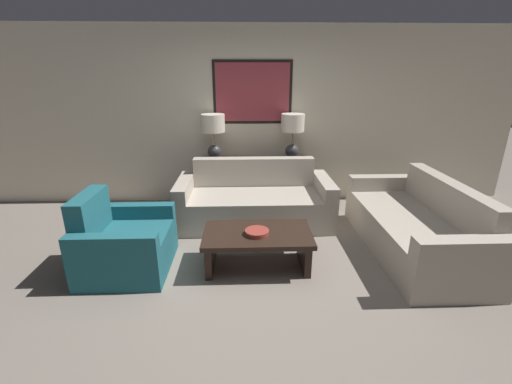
{
  "coord_description": "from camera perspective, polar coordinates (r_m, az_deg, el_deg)",
  "views": [
    {
      "loc": [
        -0.14,
        -3.02,
        1.99
      ],
      "look_at": [
        -0.0,
        0.78,
        0.65
      ],
      "focal_mm": 24.0,
      "sensor_mm": 36.0,
      "label": 1
    }
  ],
  "objects": [
    {
      "name": "ground_plane",
      "position": [
        3.62,
        0.49,
        -13.94
      ],
      "size": [
        20.0,
        20.0,
        0.0
      ],
      "primitive_type": "plane",
      "color": "slate"
    },
    {
      "name": "back_wall",
      "position": [
        5.4,
        -0.58,
        12.38
      ],
      "size": [
        8.2,
        0.12,
        2.65
      ],
      "color": "beige",
      "rests_on": "ground_plane"
    },
    {
      "name": "console_table",
      "position": [
        5.35,
        -0.47,
        1.7
      ],
      "size": [
        1.68,
        0.37,
        0.73
      ],
      "color": "#332319",
      "rests_on": "ground_plane"
    },
    {
      "name": "table_lamp_left",
      "position": [
        5.18,
        -7.13,
        10.28
      ],
      "size": [
        0.35,
        0.35,
        0.68
      ],
      "color": "#333338",
      "rests_on": "console_table"
    },
    {
      "name": "table_lamp_right",
      "position": [
        5.21,
        6.1,
        10.37
      ],
      "size": [
        0.35,
        0.35,
        0.68
      ],
      "color": "#333338",
      "rests_on": "console_table"
    },
    {
      "name": "couch_by_back_wall",
      "position": [
        4.74,
        -0.24,
        -1.68
      ],
      "size": [
        2.08,
        0.93,
        0.83
      ],
      "color": "#ADA393",
      "rests_on": "ground_plane"
    },
    {
      "name": "couch_by_side",
      "position": [
        4.39,
        25.06,
        -5.38
      ],
      "size": [
        0.93,
        2.08,
        0.83
      ],
      "color": "#ADA393",
      "rests_on": "ground_plane"
    },
    {
      "name": "coffee_table",
      "position": [
        3.65,
        0.24,
        -8.26
      ],
      "size": [
        1.13,
        0.66,
        0.4
      ],
      "color": "black",
      "rests_on": "ground_plane"
    },
    {
      "name": "decorative_bowl",
      "position": [
        3.55,
        0.16,
        -6.71
      ],
      "size": [
        0.25,
        0.25,
        0.05
      ],
      "color": "#93382D",
      "rests_on": "coffee_table"
    },
    {
      "name": "armchair_near_back_wall",
      "position": [
        3.88,
        -21.19,
        -8.08
      ],
      "size": [
        0.86,
        0.93,
        0.84
      ],
      "color": "#1E5B66",
      "rests_on": "ground_plane"
    }
  ]
}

